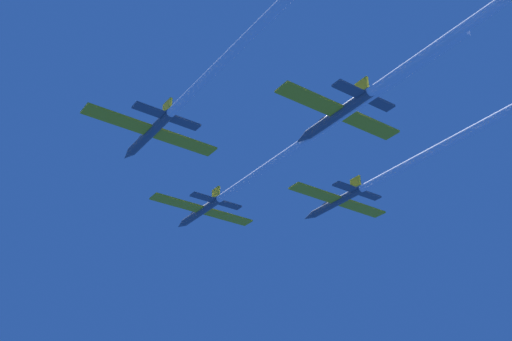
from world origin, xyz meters
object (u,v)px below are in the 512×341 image
jet_lead (265,168)px  jet_left_wing (242,43)px  jet_slot (441,43)px  jet_right_wing (445,144)px

jet_lead → jet_left_wing: bearing=-130.7°
jet_left_wing → jet_slot: (15.34, -10.84, -0.04)m
jet_slot → jet_left_wing: bearing=144.8°
jet_lead → jet_slot: bearing=-91.5°
jet_lead → jet_slot: 29.59m
jet_slot → jet_lead: bearing=88.5°
jet_left_wing → jet_slot: jet_left_wing is taller
jet_lead → jet_left_wing: size_ratio=0.89×
jet_lead → jet_right_wing: bearing=-52.5°
jet_lead → jet_left_wing: (-16.13, -18.74, -0.16)m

